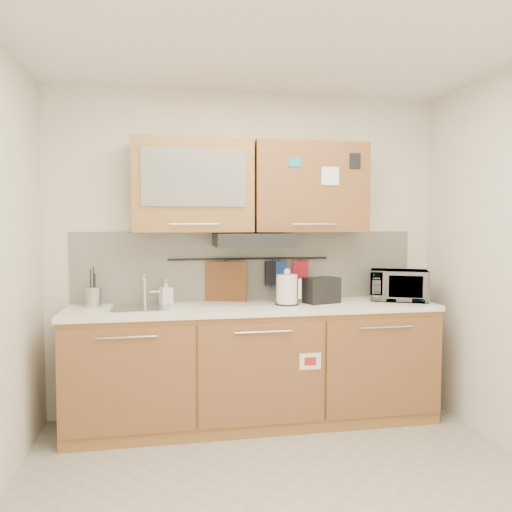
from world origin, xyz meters
name	(u,v)px	position (x,y,z in m)	size (l,w,h in m)	color
floor	(294,507)	(0.00, 0.00, 0.00)	(3.20, 3.20, 0.00)	#9E9993
ceiling	(296,16)	(0.00, 0.00, 2.60)	(3.20, 3.20, 0.00)	white
wall_back	(248,254)	(0.00, 1.50, 1.30)	(3.20, 3.20, 0.00)	silver
base_cabinet	(255,371)	(0.00, 1.19, 0.41)	(2.80, 0.64, 0.88)	#A9763C
countertop	(255,308)	(0.00, 1.19, 0.90)	(2.82, 0.62, 0.04)	white
backsplash	(248,266)	(0.00, 1.49, 1.20)	(2.80, 0.02, 0.56)	silver
upper_cabinets	(251,187)	(0.00, 1.32, 1.83)	(1.82, 0.37, 0.70)	#A9763C
range_hood	(253,240)	(0.00, 1.25, 1.42)	(0.60, 0.46, 0.10)	black
sink	(142,307)	(-0.85, 1.21, 0.92)	(0.42, 0.40, 0.26)	silver
utensil_rail	(249,259)	(0.00, 1.45, 1.26)	(0.02, 0.02, 1.30)	black
utensil_crock	(93,297)	(-1.20, 1.31, 1.00)	(0.16, 0.16, 0.31)	#ABABAF
kettle	(287,290)	(0.25, 1.16, 1.03)	(0.21, 0.21, 0.28)	white
toaster	(322,290)	(0.54, 1.20, 1.02)	(0.30, 0.23, 0.20)	black
microwave	(399,285)	(1.20, 1.22, 1.04)	(0.45, 0.30, 0.25)	#999999
soap_bottle	(166,292)	(-0.67, 1.37, 1.02)	(0.09, 0.09, 0.20)	#999999
cutting_board	(226,288)	(-0.19, 1.44, 1.03)	(0.34, 0.03, 0.42)	brown
oven_mitt	(279,274)	(0.24, 1.44, 1.13)	(0.13, 0.03, 0.21)	navy
dark_pouch	(273,273)	(0.19, 1.44, 1.14)	(0.13, 0.04, 0.20)	black
pot_holder	(300,270)	(0.43, 1.44, 1.16)	(0.13, 0.02, 0.16)	#B01725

